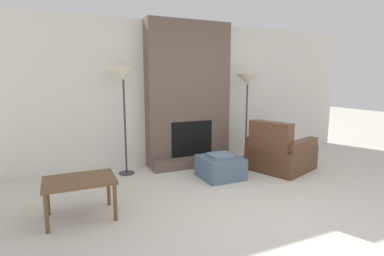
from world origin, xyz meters
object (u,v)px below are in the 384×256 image
Objects in this scene: ottoman at (220,167)px; floor_lamp_left at (123,78)px; side_table at (80,184)px; floor_lamp_right at (248,83)px; armchair at (279,154)px.

ottoman is 0.36× the size of floor_lamp_left.
ottoman is 2.11m from floor_lamp_left.
ottoman is at bearing 14.76° from side_table.
ottoman is 2.24m from side_table.
floor_lamp_left is (-1.34, 0.83, 1.41)m from ottoman.
floor_lamp_right is at bearing 0.00° from floor_lamp_left.
ottoman is 0.51× the size of armchair.
armchair reaches higher than ottoman.
floor_lamp_left reaches higher than floor_lamp_right.
side_table is 0.44× the size of floor_lamp_left.
floor_lamp_right reaches higher than armchair.
side_table reaches higher than ottoman.
floor_lamp_left is at bearing 148.13° from ottoman.
side_table is at bearing 78.81° from armchair.
ottoman is 0.38× the size of floor_lamp_right.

